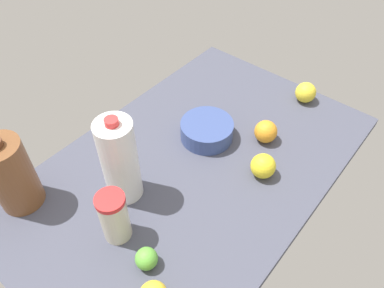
% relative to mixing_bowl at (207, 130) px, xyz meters
% --- Properties ---
extents(countertop, '(1.20, 0.76, 0.03)m').
position_rel_mixing_bowl_xyz_m(countertop, '(-0.13, -0.04, -0.05)').
color(countertop, '#434656').
rests_on(countertop, ground).
extents(mixing_bowl, '(0.18, 0.18, 0.06)m').
position_rel_mixing_bowl_xyz_m(mixing_bowl, '(0.00, 0.00, 0.00)').
color(mixing_bowl, '#384B87').
rests_on(mixing_bowl, countertop).
extents(chocolate_milk_jug, '(0.12, 0.12, 0.25)m').
position_rel_mixing_bowl_xyz_m(chocolate_milk_jug, '(-0.55, 0.25, 0.08)').
color(chocolate_milk_jug, brown).
rests_on(chocolate_milk_jug, countertop).
extents(tumbler_cup, '(0.08, 0.08, 0.16)m').
position_rel_mixing_bowl_xyz_m(tumbler_cup, '(-0.45, -0.04, 0.05)').
color(tumbler_cup, beige).
rests_on(tumbler_cup, countertop).
extents(milk_jug, '(0.10, 0.10, 0.29)m').
position_rel_mixing_bowl_xyz_m(milk_jug, '(-0.34, 0.04, 0.11)').
color(milk_jug, white).
rests_on(milk_jug, countertop).
extents(lemon_far_back, '(0.08, 0.08, 0.08)m').
position_rel_mixing_bowl_xyz_m(lemon_far_back, '(0.39, -0.16, 0.01)').
color(lemon_far_back, yellow).
rests_on(lemon_far_back, countertop).
extents(lemon_loose, '(0.08, 0.08, 0.08)m').
position_rel_mixing_bowl_xyz_m(lemon_loose, '(-0.02, -0.23, 0.01)').
color(lemon_loose, yellow).
rests_on(lemon_loose, countertop).
extents(lime_by_jug, '(0.06, 0.06, 0.06)m').
position_rel_mixing_bowl_xyz_m(lime_by_jug, '(-0.46, -0.17, -0.00)').
color(lime_by_jug, '#5DAD3B').
rests_on(lime_by_jug, countertop).
extents(orange_beside_bowl, '(0.08, 0.08, 0.08)m').
position_rel_mixing_bowl_xyz_m(orange_beside_bowl, '(0.11, -0.16, 0.01)').
color(orange_beside_bowl, orange).
rests_on(orange_beside_bowl, countertop).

